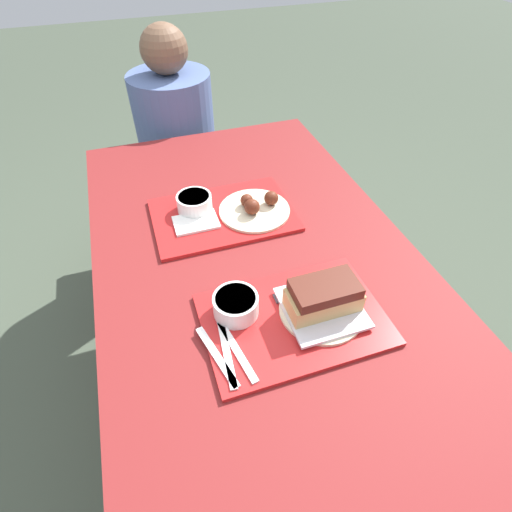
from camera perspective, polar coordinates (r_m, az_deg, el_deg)
name	(u,v)px	position (r m, az deg, el deg)	size (l,w,h in m)	color
ground_plane	(257,390)	(1.70, 0.11, -18.63)	(12.00, 12.00, 0.00)	#424C3D
picnic_table	(257,281)	(1.16, 0.16, -3.58)	(0.86, 1.49, 0.75)	maroon
picnic_bench_far	(197,186)	(2.07, -8.50, 9.86)	(0.82, 0.28, 0.43)	maroon
tray_near	(294,319)	(0.94, 5.39, -8.99)	(0.42, 0.28, 0.01)	red
tray_far	(223,215)	(1.22, -4.73, 5.86)	(0.42, 0.28, 0.01)	red
bowl_coleslaw_near	(236,304)	(0.92, -2.91, -6.89)	(0.11, 0.11, 0.05)	white
brisket_sandwich_plate	(323,301)	(0.93, 9.55, -6.29)	(0.20, 0.20, 0.09)	beige
plastic_fork_near	(227,353)	(0.88, -4.17, -13.72)	(0.03, 0.17, 0.00)	white
plastic_knife_near	(237,351)	(0.88, -2.75, -13.36)	(0.05, 0.17, 0.00)	white
plastic_spoon_near	(217,356)	(0.87, -5.60, -14.08)	(0.06, 0.17, 0.00)	white
condiment_packet	(282,297)	(0.97, 3.69, -5.90)	(0.04, 0.03, 0.01)	#3F3F47
bowl_coleslaw_far	(194,202)	(1.22, -8.80, 7.60)	(0.11, 0.11, 0.05)	white
wings_plate_far	(256,207)	(1.21, -0.06, 7.01)	(0.21, 0.21, 0.05)	beige
napkin_far	(196,222)	(1.18, -8.57, 4.79)	(0.13, 0.09, 0.01)	white
person_seated_across	(175,123)	(1.89, -11.51, 18.16)	(0.34, 0.34, 0.67)	#4C6093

